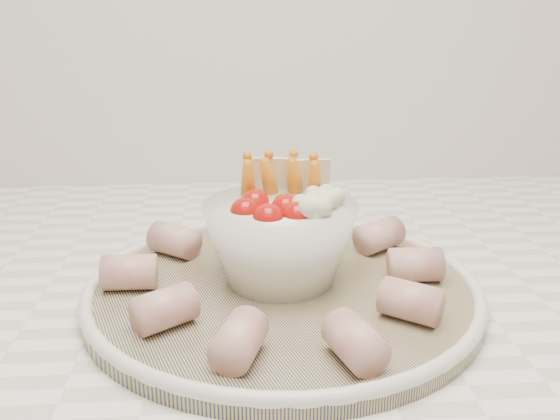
{
  "coord_description": "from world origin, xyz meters",
  "views": [
    {
      "loc": [
        -0.05,
        0.86,
        1.18
      ],
      "look_at": [
        -0.01,
        1.38,
        1.0
      ],
      "focal_mm": 40.0,
      "sensor_mm": 36.0,
      "label": 1
    }
  ],
  "objects": [
    {
      "name": "veggie_bowl",
      "position": [
        -0.01,
        1.38,
        0.98
      ],
      "size": [
        0.14,
        0.14,
        0.11
      ],
      "color": "white",
      "rests_on": "serving_platter"
    },
    {
      "name": "serving_platter",
      "position": [
        -0.01,
        1.37,
        0.93
      ],
      "size": [
        0.45,
        0.45,
        0.02
      ],
      "color": "navy",
      "rests_on": "kitchen_counter"
    },
    {
      "name": "cured_meat_rolls",
      "position": [
        -0.01,
        1.37,
        0.95
      ],
      "size": [
        0.3,
        0.31,
        0.03
      ],
      "color": "#B25251",
      "rests_on": "serving_platter"
    }
  ]
}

